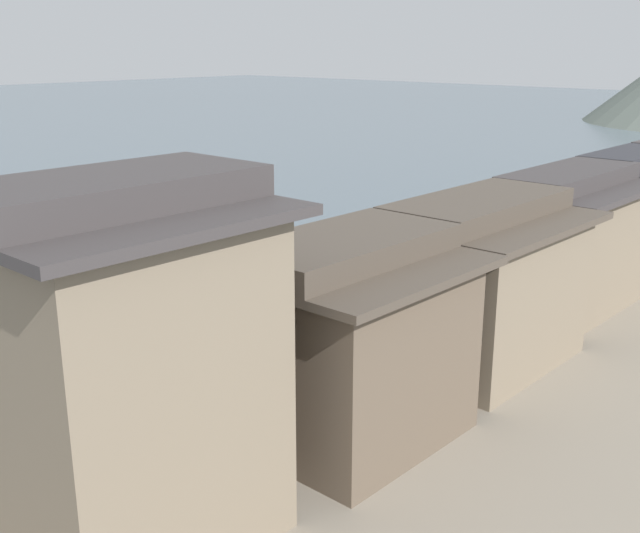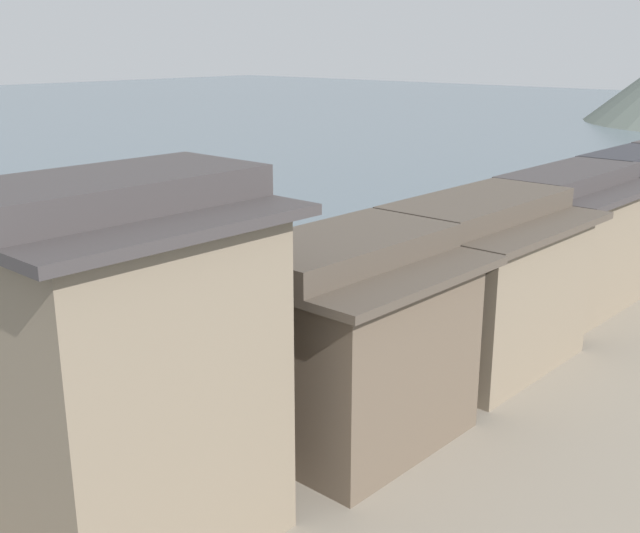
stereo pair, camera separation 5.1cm
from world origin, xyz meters
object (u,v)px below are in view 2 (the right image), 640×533
house_waterfront_second (342,338)px  house_waterfront_narrow (564,240)px  boat_midriver_drifting (633,217)px  boat_moored_far (442,293)px  mooring_post_dock_near (70,465)px  mooring_post_dock_far (468,294)px  boat_moored_third (587,239)px  boat_midriver_upstream (542,179)px  mooring_post_dock_mid (302,364)px  house_waterfront_tall (474,281)px  house_waterfront_nearest (122,369)px  boat_moored_nearest (56,379)px  house_waterfront_far (624,213)px  boat_moored_second (372,264)px

house_waterfront_second → house_waterfront_narrow: (-0.41, 15.56, -0.00)m
boat_midriver_drifting → boat_moored_far: bearing=-90.9°
mooring_post_dock_near → mooring_post_dock_far: 20.11m
boat_moored_third → boat_midriver_upstream: 21.72m
boat_moored_far → mooring_post_dock_mid: bearing=-79.4°
boat_midriver_drifting → house_waterfront_tall: 31.10m
boat_midriver_drifting → house_waterfront_narrow: (5.15, -22.36, 3.45)m
boat_moored_third → boat_midriver_upstream: boat_midriver_upstream is taller
house_waterfront_nearest → house_waterfront_narrow: house_waterfront_nearest is taller
boat_moored_nearest → boat_midriver_upstream: 51.88m
boat_moored_far → mooring_post_dock_near: (2.33, -21.52, 0.86)m
house_waterfront_nearest → house_waterfront_second: bearing=87.8°
mooring_post_dock_mid → house_waterfront_far: bearing=81.9°
mooring_post_dock_far → house_waterfront_nearest: bearing=-80.7°
boat_midriver_drifting → mooring_post_dock_mid: 35.93m
mooring_post_dock_near → house_waterfront_far: bearing=84.3°
boat_moored_third → house_waterfront_narrow: (4.97, -14.36, 3.49)m
boat_moored_second → boat_midriver_upstream: 32.44m
boat_moored_nearest → mooring_post_dock_mid: bearing=37.9°
house_waterfront_nearest → house_waterfront_narrow: 22.88m
mooring_post_dock_mid → boat_midriver_drifting: bearing=93.1°
boat_moored_third → house_waterfront_tall: bearing=-76.7°
house_waterfront_nearest → house_waterfront_tall: bearing=89.2°
house_waterfront_far → boat_midriver_upstream: bearing=124.1°
boat_midriver_drifting → mooring_post_dock_far: 24.96m
boat_moored_second → boat_midriver_upstream: bearing=100.5°
mooring_post_dock_near → boat_moored_second: bearing=109.1°
house_waterfront_nearest → house_waterfront_second: 7.40m
boat_moored_second → boat_moored_third: 15.24m
boat_midriver_upstream → house_waterfront_tall: bearing=-66.6°
mooring_post_dock_near → mooring_post_dock_mid: mooring_post_dock_mid is taller
boat_midriver_upstream → house_waterfront_narrow: bearing=-62.1°
boat_moored_second → house_waterfront_nearest: (11.34, -23.30, 4.72)m
house_waterfront_nearest → boat_moored_far: bearing=104.6°
boat_moored_far → boat_midriver_drifting: boat_midriver_drifting is taller
boat_midriver_drifting → mooring_post_dock_far: mooring_post_dock_far is taller
boat_midriver_upstream → house_waterfront_second: bearing=-69.9°
house_waterfront_far → mooring_post_dock_near: (-2.97, -29.97, -2.60)m
mooring_post_dock_near → boat_midriver_upstream: bearing=104.2°
house_waterfront_tall → house_waterfront_narrow: same height
mooring_post_dock_mid → mooring_post_dock_far: bearing=90.0°
boat_moored_second → house_waterfront_nearest: size_ratio=0.51×
boat_midriver_upstream → mooring_post_dock_near: bearing=-75.8°
house_waterfront_second → mooring_post_dock_mid: house_waterfront_second is taller
house_waterfront_narrow → boat_moored_nearest: bearing=-118.6°
house_waterfront_tall → house_waterfront_far: bearing=92.1°
mooring_post_dock_far → house_waterfront_far: bearing=73.2°
boat_moored_second → boat_moored_far: (5.67, -1.55, -0.04)m
boat_moored_nearest → boat_midriver_drifting: bearing=82.8°
boat_moored_third → mooring_post_dock_far: mooring_post_dock_far is taller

